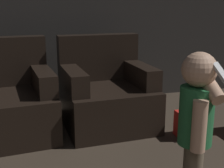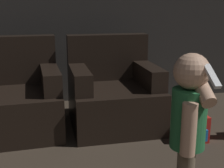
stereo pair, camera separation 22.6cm
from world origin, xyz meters
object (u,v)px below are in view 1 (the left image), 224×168
at_px(person_toddler, 197,116).
at_px(toy_backpack, 189,125).
at_px(armchair_right, 106,95).
at_px(armchair_left, 6,103).

height_order(person_toddler, toy_backpack, person_toddler).
height_order(armchair_right, person_toddler, person_toddler).
height_order(armchair_left, person_toddler, person_toddler).
height_order(armchair_left, toy_backpack, armchair_left).
relative_size(armchair_right, toy_backpack, 3.72).
bearing_deg(toy_backpack, person_toddler, -117.72).
distance_m(armchair_left, toy_backpack, 1.69).
bearing_deg(armchair_left, armchair_right, -5.26).
bearing_deg(toy_backpack, armchair_left, 162.31).
xyz_separation_m(person_toddler, toy_backpack, (0.45, 0.85, -0.43)).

